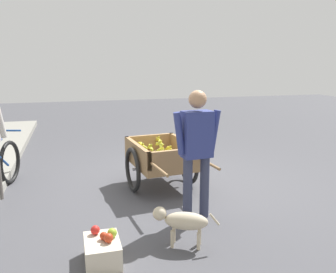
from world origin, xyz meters
TOP-DOWN VIEW (x-y plane):
  - ground_plane at (0.00, 0.00)m, footprint 24.00×24.00m
  - fruit_cart at (-0.08, 0.20)m, footprint 1.72×1.01m
  - vendor_person at (-1.23, 0.06)m, footprint 0.24×0.58m
  - dog at (-1.81, 0.42)m, footprint 0.36×0.62m
  - plastic_bucket at (1.45, -0.50)m, footprint 0.30×0.30m
  - apple_crate at (-1.90, 1.22)m, footprint 0.44×0.32m

SIDE VIEW (x-z plane):
  - ground_plane at x=0.00m, z-range 0.00..0.00m
  - apple_crate at x=-1.90m, z-range -0.03..0.28m
  - plastic_bucket at x=1.45m, z-range 0.00..0.27m
  - dog at x=-1.81m, z-range 0.07..0.47m
  - fruit_cart at x=-0.08m, z-range 0.08..0.80m
  - vendor_person at x=-1.23m, z-range 0.14..1.66m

